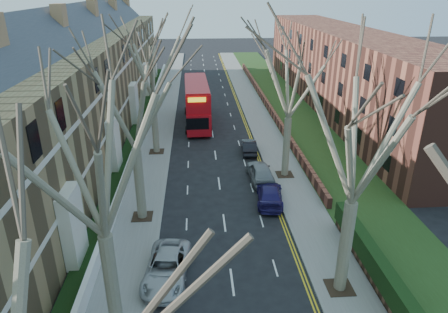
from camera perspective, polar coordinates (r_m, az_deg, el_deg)
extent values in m
cube|color=slate|center=(49.94, -8.87, 5.45)|extent=(3.00, 102.00, 0.12)
cube|color=slate|center=(50.34, 4.93, 5.79)|extent=(3.00, 102.00, 0.12)
cube|color=olive|center=(42.46, -20.72, 8.01)|extent=(9.00, 78.00, 10.00)
cube|color=#32363D|center=(41.46, -21.93, 16.01)|extent=(4.67, 78.00, 4.67)
cube|color=silver|center=(41.80, -14.56, 6.41)|extent=(0.12, 78.00, 0.35)
cube|color=silver|center=(40.98, -15.05, 11.09)|extent=(0.12, 78.00, 0.35)
cube|color=brown|center=(55.82, 16.47, 11.90)|extent=(8.00, 54.00, 10.00)
cube|color=brown|center=(54.26, 6.10, 7.59)|extent=(0.35, 54.00, 0.90)
cube|color=white|center=(42.42, -11.91, 2.79)|extent=(0.30, 78.00, 1.00)
cube|color=#243D16|center=(51.20, 9.94, 5.93)|extent=(6.00, 102.00, 0.06)
cylinder|color=#6D654E|center=(19.39, -15.74, -17.25)|extent=(0.64, 0.64, 5.25)
cylinder|color=#6D654E|center=(27.70, -11.98, -3.94)|extent=(0.64, 0.64, 5.07)
cube|color=#2D2116|center=(28.91, -11.56, -8.39)|extent=(1.40, 1.40, 0.05)
cylinder|color=#6D654E|center=(38.67, -9.83, 4.29)|extent=(0.60, 0.60, 5.25)
cube|color=#2D2116|center=(39.58, -9.58, 0.72)|extent=(1.40, 1.40, 0.05)
cylinder|color=#6D654E|center=(21.83, 16.92, -12.29)|extent=(0.64, 0.64, 5.25)
cube|color=#2D2116|center=(23.40, 16.15, -17.52)|extent=(1.40, 1.40, 0.05)
cylinder|color=#6D654E|center=(33.69, 8.90, 1.32)|extent=(0.60, 0.60, 5.07)
cube|color=#2D2116|center=(34.70, 8.65, -2.55)|extent=(1.40, 1.40, 0.05)
cube|color=#B00C15|center=(47.34, -3.86, 6.52)|extent=(2.94, 11.61, 2.31)
cube|color=#B00C15|center=(46.76, -3.93, 9.10)|extent=(2.93, 11.03, 2.10)
cube|color=black|center=(47.21, -3.87, 7.07)|extent=(2.94, 10.68, 0.94)
cube|color=black|center=(46.74, -3.93, 9.23)|extent=(2.93, 10.45, 0.94)
imported|color=#AEAFB4|center=(23.12, -8.17, -15.48)|extent=(2.79, 5.18, 1.38)
imported|color=navy|center=(30.21, 6.54, -5.39)|extent=(2.48, 4.84, 1.34)
imported|color=gray|center=(33.39, 5.21, -2.19)|extent=(2.04, 4.69, 1.57)
imported|color=black|center=(38.99, 3.60, 1.45)|extent=(1.59, 3.93, 1.27)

